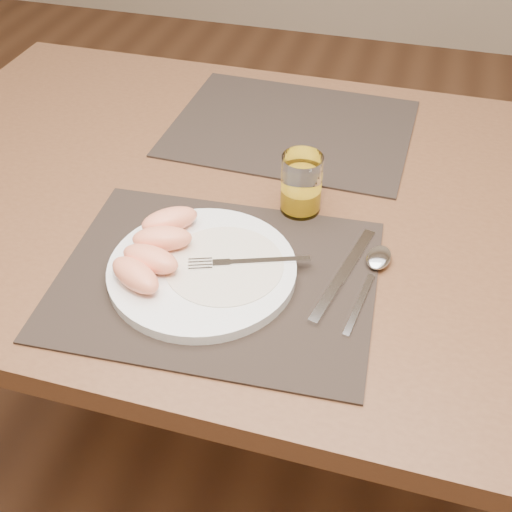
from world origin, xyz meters
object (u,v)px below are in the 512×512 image
object	(u,v)px
placemat_near	(217,278)
table	(268,233)
juice_glass	(301,187)
knife	(338,282)
fork	(238,262)
placemat_far	(291,128)
plate	(202,270)
spoon	(376,264)

from	to	relation	value
placemat_near	table	bearing A→B (deg)	85.30
placemat_near	juice_glass	distance (m)	0.21
knife	fork	bearing A→B (deg)	-173.78
placemat_far	juice_glass	distance (m)	0.26
plate	juice_glass	bearing A→B (deg)	62.20
table	plate	world-z (taller)	plate
fork	juice_glass	size ratio (longest dim) A/B	1.73
juice_glass	spoon	bearing A→B (deg)	-37.69
table	knife	size ratio (longest dim) A/B	6.41
spoon	placemat_near	bearing A→B (deg)	-158.77
placemat_near	juice_glass	world-z (taller)	juice_glass
placemat_near	placemat_far	world-z (taller)	same
knife	juice_glass	world-z (taller)	juice_glass
plate	fork	distance (m)	0.05
fork	spoon	size ratio (longest dim) A/B	0.88
plate	juice_glass	distance (m)	0.22
plate	spoon	size ratio (longest dim) A/B	1.40
table	juice_glass	distance (m)	0.15
plate	knife	bearing A→B (deg)	10.17
placemat_far	placemat_near	bearing A→B (deg)	-90.49
placemat_far	spoon	bearing A→B (deg)	-59.23
plate	spoon	bearing A→B (deg)	19.30
fork	knife	world-z (taller)	fork
table	placemat_far	xyz separation A→B (m)	(-0.01, 0.22, 0.09)
placemat_near	juice_glass	xyz separation A→B (m)	(0.08, 0.19, 0.05)
placemat_far	knife	world-z (taller)	knife
spoon	fork	bearing A→B (deg)	-161.18
table	fork	bearing A→B (deg)	-87.54
placemat_near	knife	world-z (taller)	knife
fork	plate	bearing A→B (deg)	-158.87
fork	spoon	xyz separation A→B (m)	(0.19, 0.06, -0.01)
table	fork	distance (m)	0.23
table	plate	distance (m)	0.24
placemat_far	juice_glass	bearing A→B (deg)	-73.42
knife	juice_glass	bearing A→B (deg)	120.43
table	spoon	size ratio (longest dim) A/B	7.28
table	spoon	bearing A→B (deg)	-34.55
placemat_near	spoon	distance (m)	0.23
placemat_far	juice_glass	world-z (taller)	juice_glass
knife	spoon	xyz separation A→B (m)	(0.05, 0.05, 0.00)
placemat_near	knife	size ratio (longest dim) A/B	2.06
placemat_near	plate	world-z (taller)	plate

